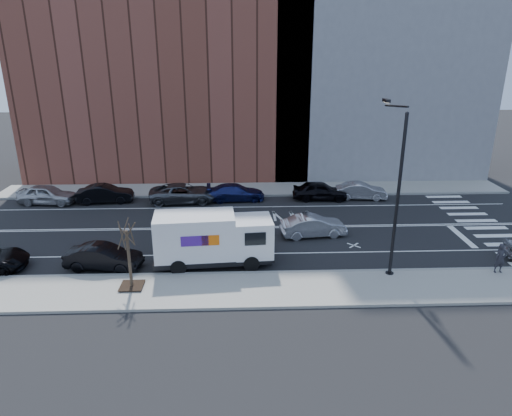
{
  "coord_description": "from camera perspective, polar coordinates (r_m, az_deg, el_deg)",
  "views": [
    {
      "loc": [
        -1.27,
        -29.76,
        12.13
      ],
      "look_at": [
        -0.16,
        0.15,
        1.4
      ],
      "focal_mm": 32.0,
      "sensor_mm": 36.0,
      "label": 1
    }
  ],
  "objects": [
    {
      "name": "crosswalk",
      "position": [
        36.48,
        26.3,
        -1.83
      ],
      "size": [
        3.0,
        14.0,
        0.01
      ],
      "primitive_type": null,
      "color": "white",
      "rests_on": "ground"
    },
    {
      "name": "road_markings",
      "position": [
        32.16,
        0.3,
        -2.43
      ],
      "size": [
        40.0,
        8.6,
        0.01
      ],
      "primitive_type": null,
      "color": "white",
      "rests_on": "ground"
    },
    {
      "name": "curb_far",
      "position": [
        38.7,
        -0.14,
        1.59
      ],
      "size": [
        44.0,
        0.25,
        0.17
      ],
      "primitive_type": "cube",
      "color": "gray",
      "rests_on": "ground"
    },
    {
      "name": "sidewalk_far",
      "position": [
        40.42,
        -0.22,
        2.37
      ],
      "size": [
        44.0,
        3.6,
        0.15
      ],
      "primitive_type": "cube",
      "color": "gray",
      "rests_on": "ground"
    },
    {
      "name": "streetlight",
      "position": [
        25.3,
        17.07,
        2.65
      ],
      "size": [
        0.44,
        4.02,
        9.34
      ],
      "color": "black",
      "rests_on": "ground"
    },
    {
      "name": "ground",
      "position": [
        32.16,
        0.3,
        -2.44
      ],
      "size": [
        120.0,
        120.0,
        0.0
      ],
      "primitive_type": "plane",
      "color": "black",
      "rests_on": "ground"
    },
    {
      "name": "street_tree",
      "position": [
        24.56,
        -15.51,
        -6.83
      ],
      "size": [
        1.2,
        1.2,
        3.75
      ],
      "color": "black",
      "rests_on": "ground"
    },
    {
      "name": "far_parked_c",
      "position": [
        37.55,
        -9.08,
        1.83
      ],
      "size": [
        5.59,
        2.86,
        1.51
      ],
      "primitive_type": "imported",
      "rotation": [
        0.0,
        0.0,
        1.64
      ],
      "color": "#4C4E53",
      "rests_on": "ground"
    },
    {
      "name": "far_parked_d",
      "position": [
        37.58,
        -2.56,
        1.97
      ],
      "size": [
        4.84,
        2.24,
        1.37
      ],
      "primitive_type": "imported",
      "rotation": [
        0.0,
        0.0,
        1.64
      ],
      "color": "navy",
      "rests_on": "ground"
    },
    {
      "name": "far_parked_e",
      "position": [
        38.07,
        8.02,
        2.16
      ],
      "size": [
        4.59,
        2.05,
        1.54
      ],
      "primitive_type": "imported",
      "rotation": [
        0.0,
        0.0,
        1.52
      ],
      "color": "black",
      "rests_on": "ground"
    },
    {
      "name": "pedestrian",
      "position": [
        28.75,
        28.24,
        -5.56
      ],
      "size": [
        0.64,
        0.43,
        1.7
      ],
      "primitive_type": "imported",
      "rotation": [
        0.0,
        0.0,
        0.04
      ],
      "color": "#25242A",
      "rests_on": "sidewalk_near"
    },
    {
      "name": "far_parked_a",
      "position": [
        40.36,
        -24.66,
        1.55
      ],
      "size": [
        4.76,
        2.31,
        1.56
      ],
      "primitive_type": "imported",
      "rotation": [
        0.0,
        0.0,
        1.47
      ],
      "color": "#ABABB0",
      "rests_on": "ground"
    },
    {
      "name": "bldg_concrete",
      "position": [
        47.26,
        15.13,
        20.15
      ],
      "size": [
        20.0,
        10.0,
        26.0
      ],
      "primitive_type": "cube",
      "color": "slate",
      "rests_on": "ground"
    },
    {
      "name": "bldg_brick",
      "position": [
        45.87,
        -11.11,
        17.97
      ],
      "size": [
        26.0,
        10.0,
        22.0
      ],
      "primitive_type": "cube",
      "color": "brown",
      "rests_on": "ground"
    },
    {
      "name": "sidewalk_near",
      "position": [
        24.21,
        1.18,
        -10.15
      ],
      "size": [
        44.0,
        3.6,
        0.15
      ],
      "primitive_type": "cube",
      "color": "gray",
      "rests_on": "ground"
    },
    {
      "name": "fedex_van",
      "position": [
        26.39,
        -5.47,
        -3.8
      ],
      "size": [
        7.0,
        2.87,
        3.12
      ],
      "rotation": [
        0.0,
        0.0,
        0.08
      ],
      "color": "black",
      "rests_on": "ground"
    },
    {
      "name": "far_parked_f",
      "position": [
        38.89,
        12.99,
        2.09
      ],
      "size": [
        4.28,
        1.85,
        1.37
      ],
      "primitive_type": "imported",
      "rotation": [
        0.0,
        0.0,
        1.47
      ],
      "color": "#A8A8AD",
      "rests_on": "ground"
    },
    {
      "name": "far_parked_b",
      "position": [
        39.0,
        -18.33,
        1.7
      ],
      "size": [
        4.58,
        2.0,
        1.46
      ],
      "primitive_type": "imported",
      "rotation": [
        0.0,
        0.0,
        1.67
      ],
      "color": "black",
      "rests_on": "ground"
    },
    {
      "name": "near_parked_rear_a",
      "position": [
        27.57,
        -18.51,
        -5.85
      ],
      "size": [
        4.47,
        2.05,
        1.42
      ],
      "primitive_type": "imported",
      "rotation": [
        0.0,
        0.0,
        1.44
      ],
      "color": "black",
      "rests_on": "ground"
    },
    {
      "name": "curb_near",
      "position": [
        25.78,
        0.95,
        -8.14
      ],
      "size": [
        44.0,
        0.25,
        0.17
      ],
      "primitive_type": "cube",
      "color": "gray",
      "rests_on": "ground"
    },
    {
      "name": "driving_sedan",
      "position": [
        30.75,
        7.17,
        -2.23
      ],
      "size": [
        4.51,
        2.08,
        1.43
      ],
      "primitive_type": "imported",
      "rotation": [
        0.0,
        0.0,
        1.7
      ],
      "color": "#BABAC0",
      "rests_on": "ground"
    }
  ]
}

